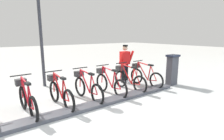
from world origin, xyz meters
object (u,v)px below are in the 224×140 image
object	(u,v)px
bike_docked_0	(145,76)
bike_docked_4	(60,92)
worker_near_rack	(125,62)
bike_docked_2	(109,83)
bike_docked_3	(87,87)
bike_docked_1	(128,79)
bike_docked_5	(27,99)
lamp_post	(40,25)
payment_kiosk	(172,69)

from	to	relation	value
bike_docked_0	bike_docked_4	size ratio (longest dim) A/B	1.00
worker_near_rack	bike_docked_4	bearing A→B (deg)	104.99
bike_docked_0	worker_near_rack	size ratio (longest dim) A/B	1.04
bike_docked_2	bike_docked_3	size ratio (longest dim) A/B	1.00
bike_docked_1	worker_near_rack	bearing A→B (deg)	-33.27
bike_docked_2	bike_docked_4	world-z (taller)	same
worker_near_rack	bike_docked_5	bearing A→B (deg)	101.86
bike_docked_0	lamp_post	bearing A→B (deg)	53.99
bike_docked_3	worker_near_rack	bearing A→B (deg)	-69.74
payment_kiosk	bike_docked_4	world-z (taller)	payment_kiosk
payment_kiosk	bike_docked_0	bearing A→B (deg)	61.01
bike_docked_0	worker_near_rack	distance (m)	1.05
payment_kiosk	bike_docked_3	world-z (taller)	payment_kiosk
bike_docked_0	bike_docked_5	xyz separation A→B (m)	(0.00, 4.49, 0.00)
bike_docked_0	worker_near_rack	xyz separation A→B (m)	(0.87, 0.32, 0.48)
payment_kiosk	worker_near_rack	bearing A→B (deg)	43.15
bike_docked_4	bike_docked_3	bearing A→B (deg)	-90.00
bike_docked_0	bike_docked_5	size ratio (longest dim) A/B	1.00
bike_docked_2	lamp_post	distance (m)	3.53
bike_docked_1	lamp_post	bearing A→B (deg)	45.19
bike_docked_5	lamp_post	xyz separation A→B (m)	(2.43, -1.14, 2.04)
bike_docked_5	worker_near_rack	distance (m)	4.28
bike_docked_0	lamp_post	size ratio (longest dim) A/B	0.46
bike_docked_0	bike_docked_1	world-z (taller)	same
bike_docked_4	bike_docked_1	bearing A→B (deg)	-90.00
payment_kiosk	bike_docked_3	bearing A→B (deg)	81.28
bike_docked_3	bike_docked_1	bearing A→B (deg)	-90.00
bike_docked_0	lamp_post	world-z (taller)	lamp_post
bike_docked_0	bike_docked_2	world-z (taller)	same
bike_docked_4	lamp_post	size ratio (longest dim) A/B	0.46
bike_docked_4	worker_near_rack	size ratio (longest dim) A/B	1.04
bike_docked_3	worker_near_rack	size ratio (longest dim) A/B	1.04
bike_docked_2	bike_docked_5	bearing A→B (deg)	90.00
bike_docked_0	worker_near_rack	bearing A→B (deg)	20.32
bike_docked_1	bike_docked_5	distance (m)	3.59
bike_docked_0	bike_docked_2	xyz separation A→B (m)	(0.00, 1.80, 0.00)
bike_docked_0	bike_docked_4	world-z (taller)	same
bike_docked_3	bike_docked_5	world-z (taller)	same
bike_docked_0	bike_docked_2	bearing A→B (deg)	90.00
lamp_post	bike_docked_3	bearing A→B (deg)	-164.98
bike_docked_2	lamp_post	xyz separation A→B (m)	(2.43, 1.55, 2.04)
bike_docked_3	lamp_post	xyz separation A→B (m)	(2.43, 0.65, 2.04)
bike_docked_5	lamp_post	bearing A→B (deg)	-25.17
payment_kiosk	lamp_post	bearing A→B (deg)	55.55
worker_near_rack	lamp_post	world-z (taller)	lamp_post
bike_docked_5	bike_docked_1	bearing A→B (deg)	-90.00
payment_kiosk	bike_docked_5	xyz separation A→B (m)	(0.57, 5.52, -0.24)
bike_docked_5	bike_docked_3	bearing A→B (deg)	-90.00
bike_docked_1	bike_docked_2	world-z (taller)	same
bike_docked_1	bike_docked_5	world-z (taller)	same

